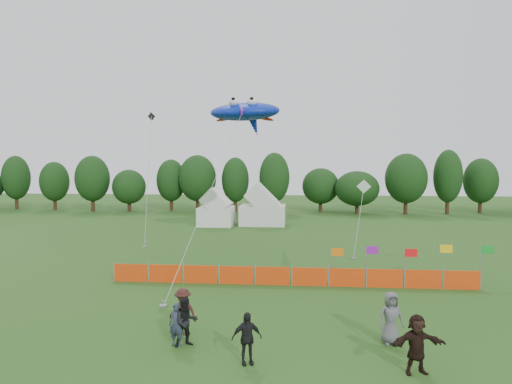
# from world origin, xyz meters

# --- Properties ---
(ground) EXTENTS (160.00, 160.00, 0.00)m
(ground) POSITION_xyz_m (0.00, 0.00, 0.00)
(ground) COLOR #234C16
(ground) RESTS_ON ground
(treeline) EXTENTS (104.57, 8.78, 8.36)m
(treeline) POSITION_xyz_m (1.61, 44.93, 4.18)
(treeline) COLOR #382314
(treeline) RESTS_ON ground
(tent_left) EXTENTS (3.70, 3.70, 3.26)m
(tent_left) POSITION_xyz_m (-6.60, 31.32, 1.65)
(tent_left) COLOR white
(tent_left) RESTS_ON ground
(tent_right) EXTENTS (4.93, 3.95, 3.48)m
(tent_right) POSITION_xyz_m (-1.66, 32.32, 1.76)
(tent_right) COLOR silver
(tent_right) RESTS_ON ground
(barrier_fence) EXTENTS (19.90, 0.06, 1.00)m
(barrier_fence) POSITION_xyz_m (1.75, 7.68, 0.50)
(barrier_fence) COLOR red
(barrier_fence) RESTS_ON ground
(flag_row) EXTENTS (8.73, 0.73, 2.19)m
(flag_row) POSITION_xyz_m (8.26, 8.96, 1.37)
(flag_row) COLOR gray
(flag_row) RESTS_ON ground
(spectator_a) EXTENTS (0.63, 0.48, 1.57)m
(spectator_a) POSITION_xyz_m (-2.27, -0.98, 0.78)
(spectator_a) COLOR #293245
(spectator_a) RESTS_ON ground
(spectator_b) EXTENTS (1.08, 1.01, 1.78)m
(spectator_b) POSITION_xyz_m (-1.91, -0.95, 0.89)
(spectator_b) COLOR black
(spectator_b) RESTS_ON ground
(spectator_c) EXTENTS (1.31, 0.99, 1.80)m
(spectator_c) POSITION_xyz_m (-2.32, 0.16, 0.90)
(spectator_c) COLOR #381A16
(spectator_c) RESTS_ON ground
(spectator_d) EXTENTS (1.10, 0.72, 1.73)m
(spectator_d) POSITION_xyz_m (0.44, -2.23, 0.87)
(spectator_d) COLOR black
(spectator_d) RESTS_ON ground
(spectator_e) EXTENTS (1.06, 0.81, 1.93)m
(spectator_e) POSITION_xyz_m (5.53, -0.05, 0.97)
(spectator_e) COLOR #57565C
(spectator_e) RESTS_ON ground
(spectator_f) EXTENTS (1.83, 0.91, 1.89)m
(spectator_f) POSITION_xyz_m (5.86, -2.44, 0.94)
(spectator_f) COLOR black
(spectator_f) RESTS_ON ground
(stingray_kite) EXTENTS (6.24, 22.08, 11.59)m
(stingray_kite) POSITION_xyz_m (-1.93, 18.43, 10.58)
(stingray_kite) COLOR #0E2BD0
(stingray_kite) RESTS_ON ground
(small_kite_white) EXTENTS (2.11, 5.64, 5.37)m
(small_kite_white) POSITION_xyz_m (6.99, 18.74, 3.38)
(small_kite_white) COLOR white
(small_kite_white) RESTS_ON ground
(small_kite_dark) EXTENTS (1.30, 4.89, 11.19)m
(small_kite_dark) POSITION_xyz_m (-10.42, 20.52, 5.90)
(small_kite_dark) COLOR black
(small_kite_dark) RESTS_ON ground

